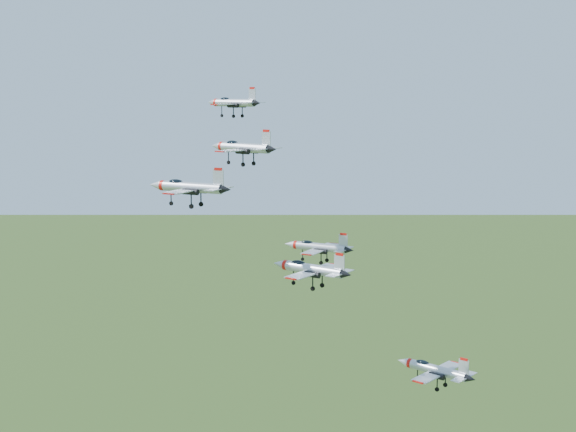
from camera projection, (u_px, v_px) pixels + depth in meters
The scene contains 6 objects.
jet_lead at pixel (233, 102), 135.72m from camera, with size 12.18×10.17×3.26m.
jet_left_high at pixel (242, 147), 121.27m from camera, with size 13.30×11.11×3.56m.
jet_right_high at pixel (188, 187), 108.16m from camera, with size 13.18×10.90×3.52m.
jet_left_low at pixel (317, 247), 123.19m from camera, with size 11.84×9.78×3.16m.
jet_right_low at pixel (310, 269), 106.83m from camera, with size 12.62×10.46×3.37m.
jet_trail at pixel (434, 369), 112.28m from camera, with size 12.51×10.49×3.35m.
Camera 1 is at (63.80, -103.98, 153.17)m, focal length 50.00 mm.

